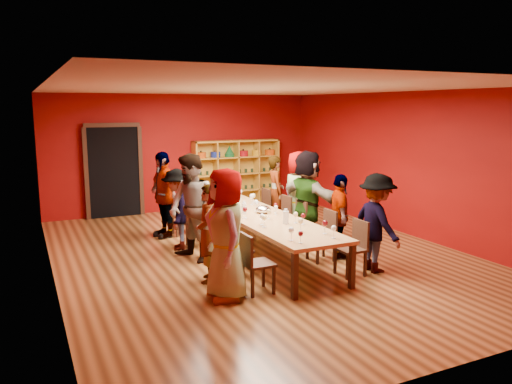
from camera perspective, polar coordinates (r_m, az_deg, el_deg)
room_shell at (r=8.93m, az=0.34°, el=2.11°), size 7.10×9.10×3.04m
tasting_table at (r=9.07m, az=0.33°, el=-2.91°), size 1.10×4.50×0.75m
doorway at (r=12.67m, az=-15.95°, el=2.28°), size 1.40×0.17×2.30m
shelving_unit at (r=13.47m, az=-2.31°, el=2.48°), size 2.40×0.40×1.80m
chair_person_left_0 at (r=7.27m, az=-0.33°, el=-7.80°), size 0.42×0.42×0.89m
person_left_0 at (r=6.99m, az=-3.44°, el=-4.84°), size 0.58×0.95×1.86m
chair_person_left_1 at (r=7.94m, az=-2.67°, el=-6.29°), size 0.42×0.42×0.89m
person_left_1 at (r=7.72m, az=-5.51°, el=-4.71°), size 0.59×0.67×1.53m
chair_person_left_2 at (r=8.94m, az=-5.45°, el=-4.49°), size 0.42×0.42×0.89m
person_left_2 at (r=8.74m, az=-7.34°, el=-1.82°), size 0.76×1.03×1.89m
chair_person_left_3 at (r=9.69m, az=-7.12°, el=-3.40°), size 0.42×0.42×0.89m
person_left_3 at (r=9.54m, az=-8.97°, el=-1.96°), size 0.69×1.07×1.54m
chair_person_left_4 at (r=10.62m, az=-8.83°, el=-2.27°), size 0.42×0.42×0.89m
person_left_4 at (r=10.46m, az=-10.54°, el=-0.29°), size 0.65×1.11×1.78m
chair_person_right_0 at (r=8.21m, az=11.20°, el=-5.93°), size 0.42×0.42×0.89m
person_right_0 at (r=8.39m, az=13.63°, el=-3.45°), size 0.46×1.06×1.63m
chair_person_right_1 at (r=8.89m, az=7.87°, el=-4.62°), size 0.42×0.42×0.89m
person_right_1 at (r=9.00m, az=9.53°, el=-2.77°), size 0.74×0.98×1.52m
chair_person_right_2 at (r=9.72m, az=4.64°, el=-3.32°), size 0.42×0.42×0.89m
person_right_2 at (r=9.75m, az=5.93°, el=-0.68°), size 0.73×1.78×1.86m
chair_person_right_3 at (r=10.22m, az=2.98°, el=-2.65°), size 0.42×0.42×0.89m
person_right_3 at (r=10.33m, az=4.87°, el=-0.29°), size 0.58×0.93×1.79m
chair_person_right_4 at (r=11.03m, az=0.66°, el=-1.71°), size 0.42×0.42×0.89m
person_right_4 at (r=11.13m, az=2.26°, el=0.02°), size 0.56×0.67×1.61m
wine_glass_0 at (r=8.40m, az=4.56°, el=-2.63°), size 0.08×0.08×0.20m
wine_glass_1 at (r=8.69m, az=1.46°, el=-2.26°), size 0.07×0.07×0.18m
wine_glass_2 at (r=7.31m, az=4.05°, el=-4.41°), size 0.08×0.08×0.21m
wine_glass_3 at (r=8.74m, az=-1.27°, el=-2.06°), size 0.08×0.08×0.20m
wine_glass_4 at (r=7.51m, az=8.88°, el=-4.18°), size 0.08×0.08×0.20m
wine_glass_5 at (r=10.43m, az=-5.42°, el=-0.25°), size 0.07×0.07×0.18m
wine_glass_6 at (r=10.10m, az=-0.29°, el=-0.47°), size 0.08×0.08×0.20m
wine_glass_7 at (r=7.74m, az=7.89°, el=-3.63°), size 0.09×0.09×0.22m
wine_glass_8 at (r=10.87m, az=-2.78°, el=0.21°), size 0.08×0.08×0.19m
wine_glass_9 at (r=9.77m, az=-3.84°, el=-0.85°), size 0.08×0.08×0.20m
wine_glass_10 at (r=9.94m, az=-0.48°, el=-0.55°), size 0.09×0.09×0.22m
wine_glass_11 at (r=8.24m, az=0.70°, el=-2.84°), size 0.08×0.08×0.20m
wine_glass_12 at (r=10.60m, az=-5.66°, el=-0.11°), size 0.07×0.07×0.18m
wine_glass_13 at (r=8.09m, az=0.94°, el=-3.01°), size 0.08×0.08×0.21m
wine_glass_14 at (r=8.32m, az=5.41°, el=-2.77°), size 0.08×0.08×0.19m
wine_glass_15 at (r=10.62m, az=-1.79°, el=0.03°), size 0.08×0.08×0.20m
wine_glass_16 at (r=7.19m, az=5.12°, el=-4.83°), size 0.07×0.07×0.18m
wine_glass_17 at (r=9.03m, az=2.29°, el=-1.82°), size 0.07×0.07×0.18m
wine_glass_18 at (r=9.19m, az=2.27°, el=-1.56°), size 0.07×0.07×0.19m
wine_glass_19 at (r=9.31m, az=0.01°, el=-1.26°), size 0.09×0.09×0.22m
wine_glass_20 at (r=10.21m, az=-4.11°, el=-0.38°), size 0.08×0.08×0.20m
wine_glass_21 at (r=9.59m, az=-3.29°, el=-0.95°), size 0.09×0.09×0.22m
wine_glass_22 at (r=7.86m, az=5.12°, el=-3.39°), size 0.09×0.09×0.22m
wine_glass_23 at (r=8.97m, az=-1.94°, el=-1.78°), size 0.08×0.08×0.20m
spittoon_bowl at (r=9.18m, az=0.82°, el=-2.02°), size 0.28×0.28×0.15m
carafe_a at (r=9.14m, az=-1.39°, el=-1.83°), size 0.10×0.10×0.23m
carafe_b at (r=8.35m, az=3.42°, el=-2.88°), size 0.10×0.10×0.26m
wine_bottle at (r=10.66m, az=-3.13°, el=-0.09°), size 0.08×0.08×0.31m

